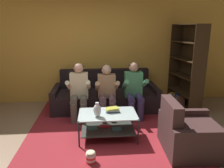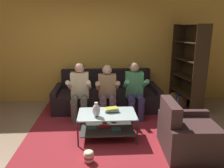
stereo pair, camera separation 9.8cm
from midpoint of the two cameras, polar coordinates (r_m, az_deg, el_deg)
name	(u,v)px [view 2 (the right image)]	position (r m, az deg, el deg)	size (l,w,h in m)	color
ground	(82,148)	(3.79, -6.98, -16.15)	(16.80, 16.80, 0.00)	#92775D
back_partition	(87,46)	(5.74, -5.94, 9.77)	(8.40, 0.12, 2.90)	gold
couch	(107,96)	(5.35, -0.91, -3.24)	(2.49, 0.99, 0.90)	black
person_seated_left	(80,89)	(4.70, -7.87, -1.34)	(0.50, 0.58, 1.20)	#57574B
person_seated_middle	(107,90)	(4.69, -0.62, -1.51)	(0.50, 0.58, 1.15)	#634951
person_seated_right	(135,88)	(4.75, 6.55, -1.11)	(0.50, 0.58, 1.20)	#3A335E
coffee_table	(107,122)	(3.93, -0.61, -9.79)	(1.01, 0.63, 0.46)	#AEC2C1
area_rug	(107,122)	(4.63, -0.68, -9.98)	(3.00, 3.45, 0.01)	maroon
vase	(96,110)	(3.71, -3.36, -6.79)	(0.13, 0.13, 0.25)	silver
book_stack	(112,110)	(3.93, 0.71, -6.74)	(0.25, 0.19, 0.08)	#242F30
bookshelf	(188,75)	(5.51, 19.64, 2.32)	(0.46, 1.10, 2.00)	#322212
armchair	(188,135)	(3.75, 20.03, -12.51)	(0.90, 0.94, 0.85)	#412927
popcorn_tub	(89,157)	(3.39, -5.21, -18.36)	(0.15, 0.15, 0.19)	red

